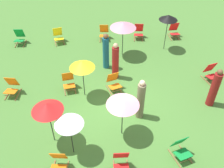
# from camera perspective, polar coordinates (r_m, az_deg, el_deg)

# --- Properties ---
(ground_plane) EXTENTS (40.00, 40.00, 0.00)m
(ground_plane) POSITION_cam_1_polar(r_m,az_deg,el_deg) (10.06, 0.99, -6.58)
(ground_plane) COLOR #477A33
(deckchair_0) EXTENTS (0.63, 0.85, 0.83)m
(deckchair_0) POSITION_cam_1_polar(r_m,az_deg,el_deg) (11.41, -21.46, -0.64)
(deckchair_0) COLOR olive
(deckchair_0) RESTS_ON ground
(deckchair_1) EXTENTS (0.50, 0.77, 0.83)m
(deckchair_1) POSITION_cam_1_polar(r_m,az_deg,el_deg) (14.93, 13.70, 11.42)
(deckchair_1) COLOR olive
(deckchair_1) RESTS_ON ground
(deckchair_2) EXTENTS (0.61, 0.84, 0.83)m
(deckchair_2) POSITION_cam_1_polar(r_m,az_deg,el_deg) (14.50, 5.96, 11.49)
(deckchair_2) COLOR olive
(deckchair_2) RESTS_ON ground
(deckchair_4) EXTENTS (0.65, 0.85, 0.83)m
(deckchair_4) POSITION_cam_1_polar(r_m,az_deg,el_deg) (8.87, 15.10, -13.72)
(deckchair_4) COLOR olive
(deckchair_4) RESTS_ON ground
(deckchair_5) EXTENTS (0.59, 0.83, 0.83)m
(deckchair_5) POSITION_cam_1_polar(r_m,az_deg,el_deg) (14.33, -11.87, 10.43)
(deckchair_5) COLOR olive
(deckchair_5) RESTS_ON ground
(deckchair_6) EXTENTS (0.55, 0.80, 0.83)m
(deckchair_6) POSITION_cam_1_polar(r_m,az_deg,el_deg) (8.30, 2.06, -17.14)
(deckchair_6) COLOR olive
(deckchair_6) RESTS_ON ground
(deckchair_7) EXTENTS (0.56, 0.81, 0.83)m
(deckchair_7) POSITION_cam_1_polar(r_m,az_deg,el_deg) (14.75, -19.91, 9.73)
(deckchair_7) COLOR olive
(deckchair_7) RESTS_ON ground
(deckchair_8) EXTENTS (0.61, 0.84, 0.83)m
(deckchair_8) POSITION_cam_1_polar(r_m,az_deg,el_deg) (8.44, -11.83, -16.94)
(deckchair_8) COLOR olive
(deckchair_8) RESTS_ON ground
(deckchair_9) EXTENTS (0.59, 0.83, 0.83)m
(deckchair_9) POSITION_cam_1_polar(r_m,az_deg,el_deg) (14.34, -1.78, 11.33)
(deckchair_9) COLOR olive
(deckchair_9) RESTS_ON ground
(deckchair_10) EXTENTS (0.65, 0.85, 0.83)m
(deckchair_10) POSITION_cam_1_polar(r_m,az_deg,el_deg) (10.84, 0.40, 0.33)
(deckchair_10) COLOR olive
(deckchair_10) RESTS_ON ground
(deckchair_12) EXTENTS (0.63, 0.84, 0.83)m
(deckchair_12) POSITION_cam_1_polar(r_m,az_deg,el_deg) (12.19, 21.21, 2.36)
(deckchair_12) COLOR olive
(deckchair_12) RESTS_ON ground
(deckchair_13) EXTENTS (0.56, 0.81, 0.83)m
(deckchair_13) POSITION_cam_1_polar(r_m,az_deg,el_deg) (11.03, -9.64, 0.45)
(deckchair_13) COLOR olive
(deckchair_13) RESTS_ON ground
(umbrella_0) EXTENTS (1.00, 1.00, 1.76)m
(umbrella_0) POSITION_cam_1_polar(r_m,az_deg,el_deg) (9.87, -6.71, 4.40)
(umbrella_0) COLOR black
(umbrella_0) RESTS_ON ground
(umbrella_1) EXTENTS (0.91, 0.91, 1.91)m
(umbrella_1) POSITION_cam_1_polar(r_m,az_deg,el_deg) (13.06, 12.47, 14.26)
(umbrella_1) COLOR black
(umbrella_1) RESTS_ON ground
(umbrella_2) EXTENTS (1.25, 1.25, 1.82)m
(umbrella_2) POSITION_cam_1_polar(r_m,az_deg,el_deg) (12.31, 2.48, 12.98)
(umbrella_2) COLOR black
(umbrella_2) RESTS_ON ground
(umbrella_3) EXTENTS (1.10, 1.10, 1.66)m
(umbrella_3) POSITION_cam_1_polar(r_m,az_deg,el_deg) (8.29, 2.43, -4.13)
(umbrella_3) COLOR black
(umbrella_3) RESTS_ON ground
(umbrella_4) EXTENTS (0.91, 0.91, 1.72)m
(umbrella_4) POSITION_cam_1_polar(r_m,az_deg,el_deg) (7.82, -9.62, -8.11)
(umbrella_4) COLOR black
(umbrella_4) RESTS_ON ground
(umbrella_5) EXTENTS (1.03, 1.03, 1.80)m
(umbrella_5) POSITION_cam_1_polar(r_m,az_deg,el_deg) (8.25, -14.28, -5.03)
(umbrella_5) COLOR black
(umbrella_5) RESTS_ON ground
(person_0) EXTENTS (0.45, 0.45, 1.74)m
(person_0) POSITION_cam_1_polar(r_m,az_deg,el_deg) (10.64, 21.82, -0.97)
(person_0) COLOR maroon
(person_0) RESTS_ON ground
(person_1) EXTENTS (0.40, 0.40, 1.79)m
(person_1) POSITION_cam_1_polar(r_m,az_deg,el_deg) (11.84, -1.37, 7.16)
(person_1) COLOR #195972
(person_1) RESTS_ON ground
(person_2) EXTENTS (0.39, 0.39, 1.78)m
(person_2) POSITION_cam_1_polar(r_m,az_deg,el_deg) (11.21, 0.76, 4.96)
(person_2) COLOR maroon
(person_2) RESTS_ON ground
(person_3) EXTENTS (0.38, 0.38, 1.76)m
(person_3) POSITION_cam_1_polar(r_m,az_deg,el_deg) (9.44, 6.40, -3.59)
(person_3) COLOR #72664C
(person_3) RESTS_ON ground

